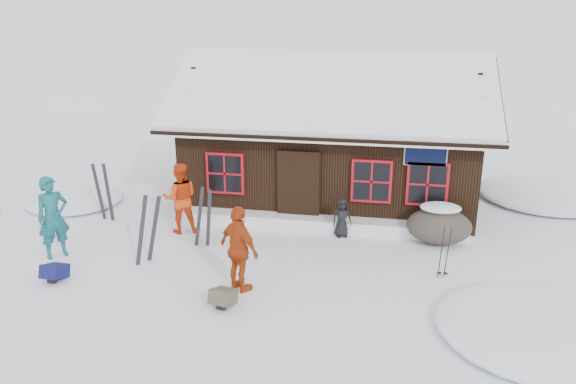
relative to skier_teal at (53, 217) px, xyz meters
name	(u,v)px	position (x,y,z in m)	size (l,w,h in m)	color
ground	(243,261)	(4.36, 0.54, -0.98)	(120.00, 120.00, 0.00)	white
mountain_hut	(332,147)	(5.87, 5.52, 0.60)	(8.90, 6.09, 4.42)	black
snow_drift	(319,223)	(5.86, 2.79, -0.80)	(7.60, 0.60, 0.35)	white
snow_mounds	(323,235)	(6.02, 2.41, -0.98)	(20.60, 13.20, 0.48)	white
skier_teal	(53,217)	(0.00, 0.00, 0.00)	(0.71, 0.47, 1.96)	#14565F
skier_orange_left	(180,198)	(2.35, 1.98, -0.05)	(0.90, 0.70, 1.85)	red
skier_orange_right	(239,249)	(4.68, -0.82, -0.06)	(1.08, 0.45, 1.84)	#AB3811
skier_crouched	(342,218)	(6.48, 2.42, -0.47)	(0.50, 0.32, 1.02)	black
boulder	(439,225)	(8.89, 2.46, -0.51)	(1.59, 1.20, 0.93)	#48403A
ski_pair_left	(148,230)	(2.27, 0.11, -0.19)	(0.61, 0.38, 1.66)	black
ski_pair_mid	(104,193)	(-0.04, 2.44, -0.20)	(0.52, 0.12, 1.65)	black
ski_pair_right	(204,218)	(3.24, 1.19, -0.24)	(0.55, 0.19, 1.57)	black
ski_poles	(444,252)	(8.86, 0.57, -0.40)	(0.22, 0.11, 1.23)	black
backpack_blue	(55,274)	(0.64, -1.13, -0.83)	(0.40, 0.53, 0.29)	#11134C
backpack_olive	(223,300)	(4.52, -1.53, -0.84)	(0.40, 0.53, 0.29)	#494634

